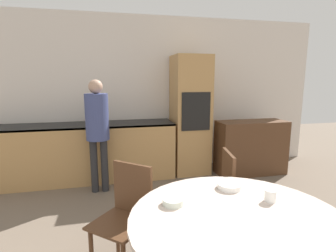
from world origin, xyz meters
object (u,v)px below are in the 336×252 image
(chair_far_left, at_px, (126,212))
(cup, at_px, (270,196))
(oven_unit, at_px, (190,115))
(person_standing, at_px, (97,124))
(chair_far_right, at_px, (217,191))
(bowl_near, at_px, (229,186))
(sideboard, at_px, (251,147))
(bowl_centre, at_px, (173,202))
(dining_table, at_px, (237,250))

(chair_far_left, height_order, cup, chair_far_left)
(oven_unit, distance_m, cup, 2.68)
(oven_unit, relative_size, person_standing, 1.24)
(chair_far_left, relative_size, chair_far_right, 1.00)
(bowl_near, bearing_deg, cup, -55.64)
(sideboard, height_order, chair_far_left, sideboard)
(chair_far_left, height_order, bowl_centre, chair_far_left)
(chair_far_right, bearing_deg, bowl_near, -3.68)
(person_standing, xyz_separation_m, cup, (1.21, -2.16, -0.18))
(oven_unit, distance_m, bowl_near, 2.45)
(sideboard, xyz_separation_m, person_standing, (-2.45, -0.18, 0.53))
(sideboard, bearing_deg, chair_far_left, -140.62)
(dining_table, xyz_separation_m, person_standing, (-0.90, 2.30, 0.44))
(chair_far_right, bearing_deg, oven_unit, -178.78)
(bowl_near, bearing_deg, dining_table, -108.30)
(sideboard, relative_size, bowl_near, 6.40)
(oven_unit, relative_size, cup, 23.85)
(chair_far_left, bearing_deg, dining_table, -5.40)
(sideboard, bearing_deg, cup, -117.93)
(sideboard, bearing_deg, person_standing, -175.72)
(oven_unit, relative_size, bowl_centre, 13.83)
(cup, bearing_deg, sideboard, 62.07)
(sideboard, height_order, bowl_near, sideboard)
(dining_table, relative_size, person_standing, 0.86)
(oven_unit, relative_size, chair_far_right, 2.20)
(dining_table, relative_size, chair_far_left, 1.52)
(dining_table, bearing_deg, sideboard, 58.01)
(dining_table, bearing_deg, oven_unit, 78.22)
(person_standing, xyz_separation_m, bowl_near, (1.03, -1.90, -0.20))
(sideboard, xyz_separation_m, bowl_near, (-1.42, -2.08, 0.32))
(sideboard, distance_m, dining_table, 2.93)
(chair_far_left, distance_m, chair_far_right, 0.92)
(sideboard, height_order, chair_far_right, sideboard)
(chair_far_right, height_order, bowl_centre, chair_far_right)
(dining_table, distance_m, person_standing, 2.51)
(oven_unit, height_order, person_standing, oven_unit)
(chair_far_right, relative_size, bowl_centre, 6.30)
(dining_table, xyz_separation_m, bowl_centre, (-0.35, 0.25, 0.24))
(oven_unit, xyz_separation_m, chair_far_left, (-1.22, -2.12, -0.47))
(person_standing, bearing_deg, bowl_centre, -75.03)
(sideboard, bearing_deg, dining_table, -121.99)
(chair_far_left, height_order, person_standing, person_standing)
(chair_far_right, xyz_separation_m, bowl_near, (-0.13, -0.50, 0.27))
(cup, bearing_deg, bowl_near, 124.36)
(dining_table, xyz_separation_m, bowl_near, (0.13, 0.40, 0.24))
(cup, distance_m, bowl_near, 0.31)
(chair_far_right, height_order, cup, chair_far_right)
(oven_unit, bearing_deg, sideboard, -18.27)
(dining_table, height_order, chair_far_left, chair_far_left)
(chair_far_right, bearing_deg, bowl_centre, -32.37)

